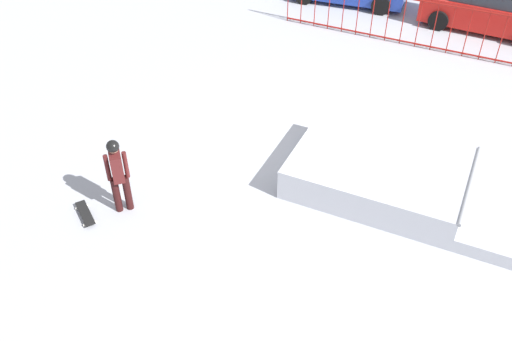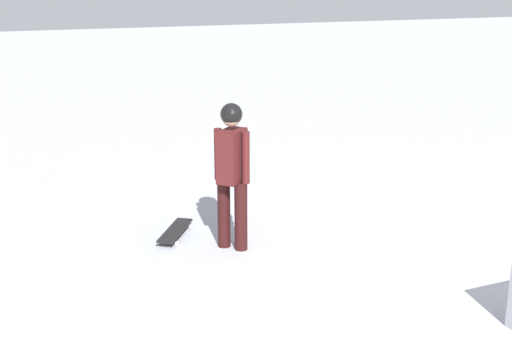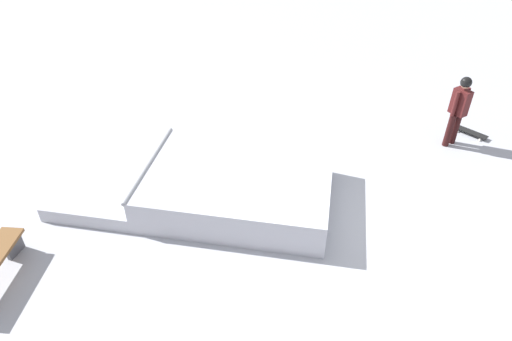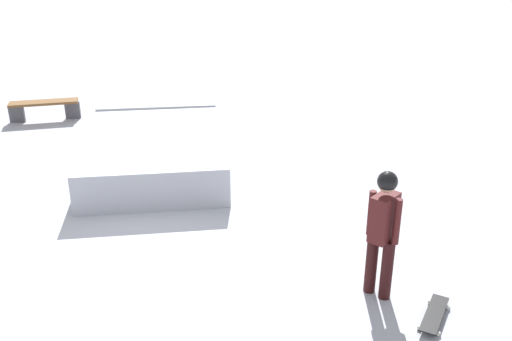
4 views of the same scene
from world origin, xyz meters
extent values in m
plane|color=#A8AAB2|center=(0.00, 0.00, 0.00)|extent=(60.00, 60.00, 0.00)
cube|color=#B0B3BB|center=(1.24, -0.08, 0.35)|extent=(3.85, 2.96, 0.70)
cube|color=#B0B3BB|center=(3.93, 0.20, 0.15)|extent=(2.06, 2.77, 0.30)
cylinder|color=gray|center=(3.03, 0.10, 0.70)|extent=(0.35, 2.59, 0.08)
cylinder|color=black|center=(-3.01, -3.56, 0.41)|extent=(0.15, 0.15, 0.82)
cylinder|color=black|center=(-2.86, -3.40, 0.41)|extent=(0.15, 0.15, 0.82)
cube|color=#4C1919|center=(-2.93, -3.48, 1.12)|extent=(0.43, 0.42, 0.60)
cylinder|color=#4C1919|center=(-3.05, -3.61, 1.12)|extent=(0.09, 0.09, 0.60)
cylinder|color=#4C1919|center=(-2.82, -3.35, 1.12)|extent=(0.09, 0.09, 0.60)
sphere|color=tan|center=(-2.93, -3.48, 1.57)|extent=(0.22, 0.22, 0.22)
sphere|color=black|center=(-2.93, -3.48, 1.60)|extent=(0.25, 0.25, 0.25)
cube|color=black|center=(-3.47, -4.06, 0.08)|extent=(0.79, 0.57, 0.02)
cylinder|color=silver|center=(-3.77, -4.02, 0.03)|extent=(0.06, 0.05, 0.06)
cylinder|color=silver|center=(-3.66, -3.82, 0.03)|extent=(0.06, 0.05, 0.06)
cylinder|color=silver|center=(-3.29, -4.30, 0.03)|extent=(0.06, 0.05, 0.06)
cylinder|color=silver|center=(-3.17, -4.09, 0.03)|extent=(0.06, 0.05, 0.06)
cube|color=#4C4C51|center=(4.58, 2.40, 0.21)|extent=(0.08, 0.36, 0.42)
camera|label=1|loc=(3.76, -9.32, 7.87)|focal=39.22mm
camera|label=2|loc=(4.47, -5.51, 3.28)|focal=49.56mm
camera|label=3|loc=(-1.09, 6.70, 6.04)|focal=32.38mm
camera|label=4|loc=(-9.04, -1.74, 4.38)|focal=40.03mm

